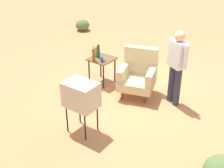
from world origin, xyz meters
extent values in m
plane|color=#C17A4C|center=(0.00, 0.00, 0.00)|extent=(60.00, 60.00, 0.00)
cylinder|color=brown|center=(-0.34, -0.53, 0.11)|extent=(0.05, 0.05, 0.22)
cylinder|color=brown|center=(0.16, -0.35, 0.11)|extent=(0.05, 0.05, 0.22)
cylinder|color=brown|center=(-0.52, -0.02, 0.11)|extent=(0.05, 0.05, 0.22)
cylinder|color=brown|center=(-0.01, 0.15, 0.11)|extent=(0.05, 0.05, 0.22)
cube|color=#CCB784|center=(-0.18, -0.19, 0.32)|extent=(0.97, 0.97, 0.20)
cube|color=#CCB784|center=(-0.28, 0.11, 0.74)|extent=(0.77, 0.40, 0.64)
cube|color=#CCB784|center=(-0.48, -0.29, 0.55)|extent=(0.36, 0.69, 0.26)
cube|color=#CCB784|center=(0.13, -0.08, 0.55)|extent=(0.36, 0.69, 0.26)
cylinder|color=black|center=(-1.43, -0.38, 0.31)|extent=(0.04, 0.04, 0.61)
cylinder|color=black|center=(-0.99, -0.38, 0.31)|extent=(0.04, 0.04, 0.61)
cylinder|color=black|center=(-1.43, 0.07, 0.31)|extent=(0.04, 0.04, 0.61)
cylinder|color=black|center=(-0.99, 0.07, 0.31)|extent=(0.04, 0.04, 0.61)
cube|color=brown|center=(-1.21, -0.16, 0.63)|extent=(0.56, 0.56, 0.03)
cylinder|color=black|center=(-0.03, -1.75, 0.28)|extent=(0.03, 0.03, 0.55)
cylinder|color=black|center=(-0.47, -1.76, 0.28)|extent=(0.03, 0.03, 0.55)
cylinder|color=black|center=(-0.02, -2.11, 0.28)|extent=(0.03, 0.03, 0.55)
cylinder|color=black|center=(-0.46, -2.12, 0.28)|extent=(0.03, 0.03, 0.55)
cube|color=#BCB299|center=(-0.25, -1.93, 0.79)|extent=(0.61, 0.46, 0.48)
cube|color=#383D3F|center=(-0.26, -1.71, 0.79)|extent=(0.42, 0.03, 0.34)
cylinder|color=#2D3347|center=(0.54, 0.09, 0.43)|extent=(0.14, 0.14, 0.86)
cylinder|color=#2D3347|center=(0.72, 0.00, 0.43)|extent=(0.14, 0.14, 0.86)
cube|color=silver|center=(0.63, 0.04, 1.14)|extent=(0.42, 0.35, 0.56)
cylinder|color=silver|center=(0.41, 0.14, 1.17)|extent=(0.09, 0.09, 0.50)
cylinder|color=silver|center=(0.85, -0.05, 1.17)|extent=(0.09, 0.09, 0.50)
sphere|color=#DBAD84|center=(0.63, 0.04, 1.53)|extent=(0.22, 0.22, 0.22)
cylinder|color=brown|center=(-1.27, -0.38, 0.79)|extent=(0.07, 0.07, 0.30)
cylinder|color=blue|center=(-1.07, -0.32, 0.70)|extent=(0.07, 0.07, 0.12)
cylinder|color=silver|center=(-1.10, -0.24, 0.74)|extent=(0.06, 0.06, 0.20)
cylinder|color=#1E5623|center=(-1.31, -0.15, 0.80)|extent=(0.07, 0.07, 0.32)
cylinder|color=silver|center=(-1.41, -0.14, 0.73)|extent=(0.09, 0.09, 0.18)
sphere|color=yellow|center=(-1.41, -0.14, 0.87)|extent=(0.07, 0.07, 0.07)
sphere|color=#E04C66|center=(-1.45, -0.13, 0.87)|extent=(0.07, 0.07, 0.07)
sphere|color=orange|center=(-1.38, -0.15, 0.87)|extent=(0.07, 0.07, 0.07)
ellipsoid|color=#516B38|center=(-4.34, 2.58, 0.20)|extent=(0.51, 0.51, 0.39)
camera|label=1|loc=(3.09, -5.38, 3.56)|focal=49.20mm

